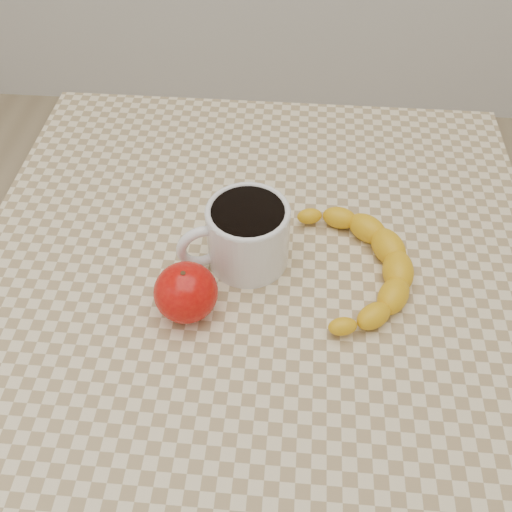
# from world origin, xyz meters

# --- Properties ---
(ground) EXTENTS (3.00, 3.00, 0.00)m
(ground) POSITION_xyz_m (0.00, 0.00, 0.00)
(ground) COLOR tan
(ground) RESTS_ON ground
(table) EXTENTS (0.80, 0.80, 0.75)m
(table) POSITION_xyz_m (0.00, 0.00, 0.66)
(table) COLOR beige
(table) RESTS_ON ground
(coffee_mug) EXTENTS (0.17, 0.15, 0.10)m
(coffee_mug) POSITION_xyz_m (-0.01, 0.01, 0.80)
(coffee_mug) COLOR white
(coffee_mug) RESTS_ON table
(orange_juice_glass) EXTENTS (0.06, 0.06, 0.07)m
(orange_juice_glass) POSITION_xyz_m (-0.02, 0.01, 0.79)
(orange_juice_glass) COLOR orange
(orange_juice_glass) RESTS_ON table
(apple) EXTENTS (0.10, 0.10, 0.08)m
(apple) POSITION_xyz_m (-0.08, -0.08, 0.79)
(apple) COLOR #A70506
(apple) RESTS_ON table
(banana) EXTENTS (0.21, 0.28, 0.04)m
(banana) POSITION_xyz_m (0.13, -0.01, 0.77)
(banana) COLOR gold
(banana) RESTS_ON table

